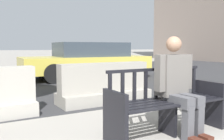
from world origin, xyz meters
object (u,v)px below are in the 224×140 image
object	(u,v)px
street_bench	(166,105)
seated_person	(177,83)
jersey_barrier_centre	(105,86)
car_taxi_near	(88,60)

from	to	relation	value
street_bench	seated_person	bearing A→B (deg)	-23.10
street_bench	jersey_barrier_centre	xyz separation A→B (m)	(0.20, 2.13, -0.06)
street_bench	car_taxi_near	bearing A→B (deg)	75.39
street_bench	seated_person	world-z (taller)	seated_person
car_taxi_near	jersey_barrier_centre	bearing A→B (deg)	-109.30
street_bench	car_taxi_near	distance (m)	6.34
jersey_barrier_centre	street_bench	bearing A→B (deg)	-95.29
jersey_barrier_centre	car_taxi_near	bearing A→B (deg)	70.70
jersey_barrier_centre	car_taxi_near	world-z (taller)	car_taxi_near
seated_person	car_taxi_near	size ratio (longest dim) A/B	0.27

